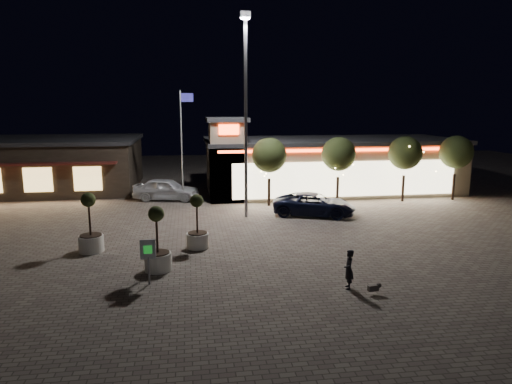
{
  "coord_description": "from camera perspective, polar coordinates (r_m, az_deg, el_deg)",
  "views": [
    {
      "loc": [
        -1.52,
        -19.98,
        7.0
      ],
      "look_at": [
        2.33,
        6.0,
        1.97
      ],
      "focal_mm": 32.0,
      "sensor_mm": 36.0,
      "label": 1
    }
  ],
  "objects": [
    {
      "name": "ground",
      "position": [
        21.23,
        -3.9,
        -8.43
      ],
      "size": [
        90.0,
        90.0,
        0.0
      ],
      "primitive_type": "plane",
      "color": "#71675B",
      "rests_on": "ground"
    },
    {
      "name": "retail_building",
      "position": [
        37.76,
        8.63,
        3.44
      ],
      "size": [
        20.4,
        8.4,
        6.1
      ],
      "color": "gray",
      "rests_on": "ground"
    },
    {
      "name": "restaurant_building",
      "position": [
        42.14,
        -25.64,
        3.18
      ],
      "size": [
        16.4,
        11.0,
        4.3
      ],
      "color": "#382D23",
      "rests_on": "ground"
    },
    {
      "name": "floodlight_pole",
      "position": [
        28.2,
        -1.29,
        10.88
      ],
      "size": [
        0.6,
        0.4,
        12.38
      ],
      "color": "gray",
      "rests_on": "ground"
    },
    {
      "name": "flagpole",
      "position": [
        33.06,
        -9.15,
        6.8
      ],
      "size": [
        0.95,
        0.1,
        8.0
      ],
      "color": "white",
      "rests_on": "ground"
    },
    {
      "name": "string_tree_a",
      "position": [
        31.66,
        1.66,
        4.61
      ],
      "size": [
        2.42,
        2.42,
        4.79
      ],
      "color": "#332319",
      "rests_on": "ground"
    },
    {
      "name": "string_tree_b",
      "position": [
        32.9,
        10.3,
        4.67
      ],
      "size": [
        2.42,
        2.42,
        4.79
      ],
      "color": "#332319",
      "rests_on": "ground"
    },
    {
      "name": "string_tree_c",
      "position": [
        34.82,
        18.14,
        4.64
      ],
      "size": [
        2.42,
        2.42,
        4.79
      ],
      "color": "#332319",
      "rests_on": "ground"
    },
    {
      "name": "string_tree_d",
      "position": [
        36.78,
        23.74,
        4.57
      ],
      "size": [
        2.42,
        2.42,
        4.79
      ],
      "color": "#332319",
      "rests_on": "ground"
    },
    {
      "name": "pickup_truck",
      "position": [
        29.48,
        7.29,
        -1.53
      ],
      "size": [
        5.71,
        4.04,
        1.45
      ],
      "primitive_type": "imported",
      "rotation": [
        0.0,
        0.0,
        1.22
      ],
      "color": "black",
      "rests_on": "ground"
    },
    {
      "name": "white_sedan",
      "position": [
        34.58,
        -11.15,
        0.35
      ],
      "size": [
        5.16,
        3.01,
        1.65
      ],
      "primitive_type": "imported",
      "rotation": [
        0.0,
        0.0,
        1.34
      ],
      "color": "silver",
      "rests_on": "ground"
    },
    {
      "name": "pedestrian",
      "position": [
        18.13,
        11.53,
        -9.46
      ],
      "size": [
        0.48,
        0.63,
        1.55
      ],
      "primitive_type": "imported",
      "rotation": [
        0.0,
        0.0,
        -1.77
      ],
      "color": "black",
      "rests_on": "ground"
    },
    {
      "name": "dog",
      "position": [
        18.0,
        14.67,
        -11.42
      ],
      "size": [
        0.54,
        0.23,
        0.29
      ],
      "color": "#59514C",
      "rests_on": "ground"
    },
    {
      "name": "planter_left",
      "position": [
        23.45,
        -19.98,
        -4.9
      ],
      "size": [
        1.18,
        1.18,
        2.91
      ],
      "color": "white",
      "rests_on": "ground"
    },
    {
      "name": "planter_mid",
      "position": [
        20.05,
        -12.2,
        -7.19
      ],
      "size": [
        1.15,
        1.15,
        2.83
      ],
      "color": "white",
      "rests_on": "ground"
    },
    {
      "name": "planter_right",
      "position": [
        22.84,
        -7.33,
        -4.9
      ],
      "size": [
        1.1,
        1.1,
        2.71
      ],
      "color": "white",
      "rests_on": "ground"
    },
    {
      "name": "valet_sign",
      "position": [
        18.49,
        -13.35,
        -7.46
      ],
      "size": [
        0.61,
        0.09,
        1.84
      ],
      "color": "gray",
      "rests_on": "ground"
    }
  ]
}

